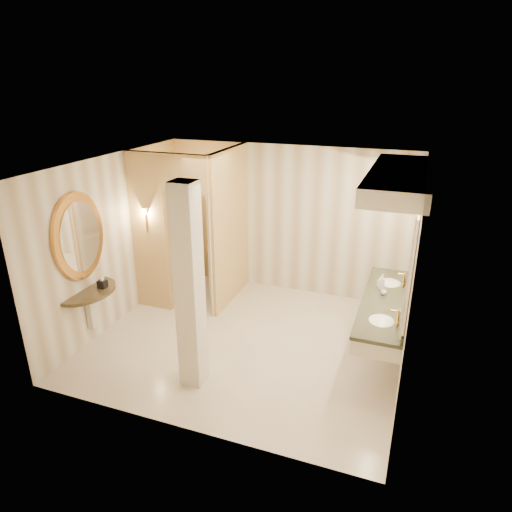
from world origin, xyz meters
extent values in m
plane|color=beige|center=(0.00, 0.00, 0.00)|extent=(4.50, 4.50, 0.00)
plane|color=silver|center=(0.00, 0.00, 2.70)|extent=(4.50, 4.50, 0.00)
cube|color=beige|center=(0.00, 2.00, 1.35)|extent=(4.50, 0.02, 2.70)
cube|color=beige|center=(0.00, -2.00, 1.35)|extent=(4.50, 0.02, 2.70)
cube|color=beige|center=(-2.25, 0.00, 1.35)|extent=(0.02, 4.00, 2.70)
cube|color=beige|center=(2.25, 0.00, 1.35)|extent=(0.02, 4.00, 2.70)
cube|color=#E0C075|center=(-0.80, 1.25, 1.35)|extent=(0.10, 1.50, 2.70)
cube|color=#E0C075|center=(-1.93, 0.50, 1.35)|extent=(0.65, 0.10, 2.70)
cube|color=#E0C075|center=(-1.20, 0.50, 2.40)|extent=(0.80, 0.10, 0.60)
cube|color=beige|center=(-0.99, 0.85, 1.05)|extent=(0.42, 0.73, 2.10)
cylinder|color=#B8813B|center=(-1.93, 0.43, 1.55)|extent=(0.03, 0.03, 0.30)
cone|color=beige|center=(-1.93, 0.43, 1.75)|extent=(0.14, 0.14, 0.14)
cube|color=beige|center=(1.95, 0.35, 0.73)|extent=(0.60, 2.25, 0.24)
cube|color=black|center=(1.95, 0.35, 0.85)|extent=(0.64, 2.29, 0.05)
cube|color=black|center=(2.23, 0.35, 0.92)|extent=(0.03, 2.25, 0.10)
ellipsoid|color=white|center=(1.95, -0.26, 0.83)|extent=(0.40, 0.44, 0.15)
cylinder|color=#B8813B|center=(2.15, -0.26, 0.96)|extent=(0.03, 0.03, 0.22)
ellipsoid|color=white|center=(1.95, 0.96, 0.83)|extent=(0.40, 0.44, 0.15)
cylinder|color=#B8813B|center=(2.15, 0.96, 0.96)|extent=(0.03, 0.03, 0.22)
cube|color=white|center=(2.23, 0.35, 1.70)|extent=(0.03, 2.25, 1.40)
cube|color=beige|center=(1.95, 0.35, 2.59)|extent=(0.75, 2.45, 0.22)
cylinder|color=black|center=(-2.23, -0.83, 0.85)|extent=(0.98, 0.98, 0.05)
cube|color=beige|center=(-2.19, -0.83, 0.55)|extent=(0.10, 0.10, 0.60)
cylinder|color=gold|center=(-2.21, -0.83, 1.70)|extent=(0.07, 0.98, 0.98)
cylinder|color=white|center=(-2.17, -0.83, 1.70)|extent=(0.02, 0.78, 0.78)
cube|color=beige|center=(-0.31, -1.16, 1.35)|extent=(0.29, 0.29, 2.70)
cube|color=black|center=(-2.03, -0.68, 0.93)|extent=(0.12, 0.12, 0.12)
imported|color=white|center=(-1.83, 1.33, 0.34)|extent=(0.55, 0.75, 0.69)
imported|color=beige|center=(1.82, 0.79, 0.95)|extent=(0.09, 0.09, 0.15)
imported|color=silver|center=(1.90, 0.51, 0.93)|extent=(0.11, 0.11, 0.11)
imported|color=#C6B28C|center=(1.85, 0.68, 0.99)|extent=(0.10, 0.10, 0.23)
camera|label=1|loc=(2.21, -5.62, 3.80)|focal=32.00mm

